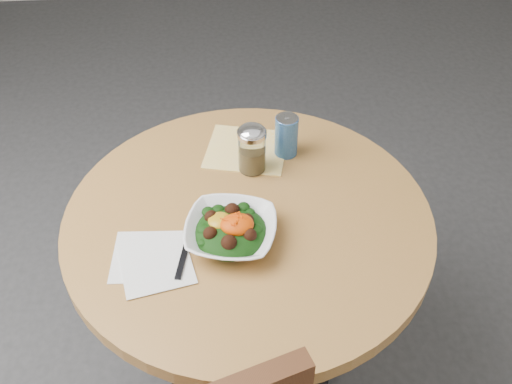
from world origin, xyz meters
TOP-DOWN VIEW (x-y plane):
  - ground at (0.00, 0.00)m, footprint 6.00×6.00m
  - table at (0.00, 0.00)m, footprint 0.90×0.90m
  - cloth_napkin at (0.01, 0.25)m, footprint 0.25×0.24m
  - paper_napkins at (-0.23, -0.13)m, footprint 0.20×0.20m
  - salad_bowl at (-0.05, -0.08)m, footprint 0.25×0.25m
  - fork at (-0.15, -0.09)m, footprint 0.06×0.20m
  - spice_shaker at (0.02, 0.17)m, footprint 0.08×0.08m
  - beverage_can at (0.12, 0.23)m, footprint 0.06×0.06m

SIDE VIEW (x-z plane):
  - ground at x=0.00m, z-range 0.00..0.00m
  - table at x=0.00m, z-range 0.18..0.93m
  - cloth_napkin at x=0.01m, z-range 0.75..0.75m
  - paper_napkins at x=-0.23m, z-range 0.75..0.75m
  - fork at x=-0.15m, z-range 0.75..0.76m
  - salad_bowl at x=-0.05m, z-range 0.74..0.82m
  - beverage_can at x=0.12m, z-range 0.75..0.87m
  - spice_shaker at x=0.02m, z-range 0.75..0.88m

